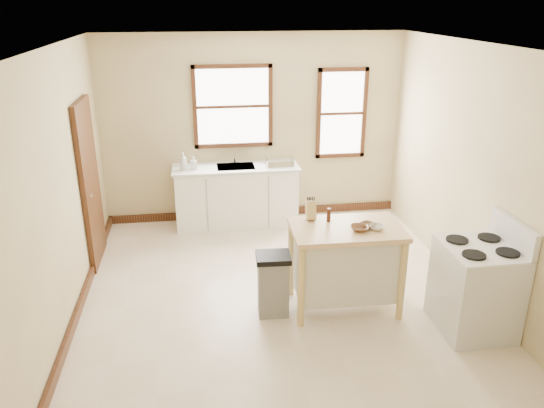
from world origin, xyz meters
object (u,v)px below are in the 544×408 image
(bowl_c, at_px, (376,227))
(gas_stove, at_px, (477,277))
(knife_block, at_px, (311,211))
(bowl_b, at_px, (368,225))
(soap_bottle_a, at_px, (183,161))
(soap_bottle_b, at_px, (194,163))
(dish_rack, at_px, (280,162))
(kitchen_island, at_px, (344,267))
(trash_bin, at_px, (273,284))
(pepper_grinder, at_px, (329,215))
(bowl_a, at_px, (359,228))

(bowl_c, distance_m, gas_stove, 1.11)
(knife_block, relative_size, bowl_b, 1.26)
(soap_bottle_a, height_order, soap_bottle_b, soap_bottle_a)
(soap_bottle_a, distance_m, knife_block, 2.59)
(dish_rack, distance_m, bowl_c, 2.62)
(kitchen_island, bearing_deg, soap_bottle_a, 126.59)
(dish_rack, xyz_separation_m, trash_bin, (-0.46, -2.47, -0.62))
(soap_bottle_b, distance_m, pepper_grinder, 2.69)
(bowl_b, bearing_deg, bowl_c, -48.73)
(knife_block, distance_m, gas_stove, 1.83)
(kitchen_island, height_order, bowl_b, bowl_b)
(trash_bin, height_order, gas_stove, gas_stove)
(soap_bottle_a, height_order, bowl_c, soap_bottle_a)
(knife_block, distance_m, pepper_grinder, 0.20)
(soap_bottle_b, bearing_deg, soap_bottle_a, 175.61)
(kitchen_island, height_order, pepper_grinder, pepper_grinder)
(bowl_c, bearing_deg, pepper_grinder, 147.59)
(dish_rack, distance_m, bowl_a, 2.58)
(kitchen_island, bearing_deg, soap_bottle_b, 124.11)
(pepper_grinder, height_order, gas_stove, gas_stove)
(soap_bottle_b, xyz_separation_m, gas_stove, (2.80, -3.05, -0.41))
(soap_bottle_a, xyz_separation_m, bowl_b, (1.96, -2.46, -0.06))
(dish_rack, relative_size, knife_block, 2.06)
(gas_stove, bearing_deg, bowl_a, 155.54)
(bowl_b, relative_size, trash_bin, 0.22)
(pepper_grinder, distance_m, bowl_a, 0.39)
(soap_bottle_b, distance_m, bowl_c, 3.17)
(pepper_grinder, bearing_deg, knife_block, 155.27)
(bowl_a, relative_size, bowl_c, 1.23)
(bowl_a, distance_m, gas_stove, 1.27)
(dish_rack, distance_m, knife_block, 2.18)
(soap_bottle_a, xyz_separation_m, kitchen_island, (1.74, -2.44, -0.56))
(bowl_b, xyz_separation_m, trash_bin, (-1.01, -0.01, -0.63))
(knife_block, distance_m, bowl_c, 0.73)
(bowl_c, bearing_deg, trash_bin, 176.11)
(soap_bottle_b, relative_size, bowl_b, 1.14)
(kitchen_island, distance_m, bowl_a, 0.53)
(kitchen_island, bearing_deg, bowl_a, -42.12)
(knife_block, distance_m, bowl_b, 0.63)
(soap_bottle_a, distance_m, bowl_c, 3.25)
(soap_bottle_b, relative_size, pepper_grinder, 1.21)
(bowl_a, xyz_separation_m, gas_stove, (1.10, -0.50, -0.39))
(dish_rack, bearing_deg, gas_stove, -60.71)
(bowl_c, bearing_deg, gas_stove, -28.44)
(bowl_c, bearing_deg, kitchen_island, 160.23)
(soap_bottle_b, height_order, gas_stove, gas_stove)
(knife_block, relative_size, pepper_grinder, 1.33)
(bowl_a, distance_m, bowl_b, 0.14)
(trash_bin, relative_size, gas_stove, 0.59)
(soap_bottle_b, xyz_separation_m, bowl_b, (1.81, -2.47, -0.03))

